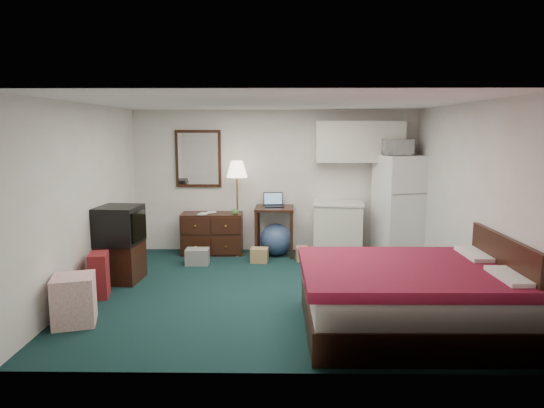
{
  "coord_description": "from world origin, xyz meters",
  "views": [
    {
      "loc": [
        0.07,
        -6.31,
        2.17
      ],
      "look_at": [
        -0.02,
        0.09,
        1.17
      ],
      "focal_mm": 32.0,
      "sensor_mm": 36.0,
      "label": 1
    }
  ],
  "objects_px": {
    "dresser": "(212,233)",
    "suitcase": "(99,275)",
    "kitchen_counter": "(338,230)",
    "fridge": "(399,206)",
    "floor_lamp": "(237,209)",
    "desk": "(274,231)",
    "tv_stand": "(121,262)",
    "bed": "(409,299)"
  },
  "relations": [
    {
      "from": "dresser",
      "to": "suitcase",
      "type": "distance_m",
      "value": 2.54
    },
    {
      "from": "kitchen_counter",
      "to": "fridge",
      "type": "distance_m",
      "value": 1.12
    },
    {
      "from": "suitcase",
      "to": "floor_lamp",
      "type": "bearing_deg",
      "value": 40.61
    },
    {
      "from": "dresser",
      "to": "desk",
      "type": "height_order",
      "value": "desk"
    },
    {
      "from": "fridge",
      "to": "dresser",
      "type": "bearing_deg",
      "value": 162.84
    },
    {
      "from": "dresser",
      "to": "desk",
      "type": "bearing_deg",
      "value": -3.99
    },
    {
      "from": "kitchen_counter",
      "to": "tv_stand",
      "type": "xyz_separation_m",
      "value": [
        -3.3,
        -1.49,
        -0.17
      ]
    },
    {
      "from": "dresser",
      "to": "floor_lamp",
      "type": "relative_size",
      "value": 0.64
    },
    {
      "from": "fridge",
      "to": "kitchen_counter",
      "type": "bearing_deg",
      "value": 162.95
    },
    {
      "from": "kitchen_counter",
      "to": "floor_lamp",
      "type": "bearing_deg",
      "value": -171.23
    },
    {
      "from": "desk",
      "to": "fridge",
      "type": "relative_size",
      "value": 0.48
    },
    {
      "from": "dresser",
      "to": "suitcase",
      "type": "xyz_separation_m",
      "value": [
        -1.17,
        -2.25,
        -0.07
      ]
    },
    {
      "from": "dresser",
      "to": "desk",
      "type": "relative_size",
      "value": 1.26
    },
    {
      "from": "desk",
      "to": "floor_lamp",
      "type": "bearing_deg",
      "value": -172.67
    },
    {
      "from": "desk",
      "to": "suitcase",
      "type": "xyz_separation_m",
      "value": [
        -2.26,
        -2.2,
        -0.13
      ]
    },
    {
      "from": "dresser",
      "to": "fridge",
      "type": "xyz_separation_m",
      "value": [
        3.23,
        -0.1,
        0.51
      ]
    },
    {
      "from": "dresser",
      "to": "bed",
      "type": "distance_m",
      "value": 4.16
    },
    {
      "from": "floor_lamp",
      "to": "kitchen_counter",
      "type": "xyz_separation_m",
      "value": [
        1.74,
        0.04,
        -0.37
      ]
    },
    {
      "from": "desk",
      "to": "tv_stand",
      "type": "height_order",
      "value": "desk"
    },
    {
      "from": "dresser",
      "to": "suitcase",
      "type": "height_order",
      "value": "dresser"
    },
    {
      "from": "floor_lamp",
      "to": "bed",
      "type": "bearing_deg",
      "value": -56.11
    },
    {
      "from": "tv_stand",
      "to": "suitcase",
      "type": "height_order",
      "value": "suitcase"
    },
    {
      "from": "kitchen_counter",
      "to": "suitcase",
      "type": "bearing_deg",
      "value": -139.69
    },
    {
      "from": "bed",
      "to": "suitcase",
      "type": "bearing_deg",
      "value": 164.22
    },
    {
      "from": "fridge",
      "to": "bed",
      "type": "height_order",
      "value": "fridge"
    },
    {
      "from": "kitchen_counter",
      "to": "suitcase",
      "type": "distance_m",
      "value": 4.01
    },
    {
      "from": "bed",
      "to": "dresser",
      "type": "bearing_deg",
      "value": 127.69
    },
    {
      "from": "floor_lamp",
      "to": "bed",
      "type": "relative_size",
      "value": 0.73
    },
    {
      "from": "desk",
      "to": "bed",
      "type": "xyz_separation_m",
      "value": [
        1.48,
        -3.22,
        -0.06
      ]
    },
    {
      "from": "desk",
      "to": "kitchen_counter",
      "type": "relative_size",
      "value": 0.94
    },
    {
      "from": "dresser",
      "to": "bed",
      "type": "relative_size",
      "value": 0.47
    },
    {
      "from": "floor_lamp",
      "to": "desk",
      "type": "bearing_deg",
      "value": 5.65
    },
    {
      "from": "dresser",
      "to": "floor_lamp",
      "type": "bearing_deg",
      "value": -15.31
    },
    {
      "from": "fridge",
      "to": "suitcase",
      "type": "height_order",
      "value": "fridge"
    },
    {
      "from": "kitchen_counter",
      "to": "fridge",
      "type": "relative_size",
      "value": 0.51
    },
    {
      "from": "tv_stand",
      "to": "floor_lamp",
      "type": "bearing_deg",
      "value": 47.04
    },
    {
      "from": "floor_lamp",
      "to": "tv_stand",
      "type": "xyz_separation_m",
      "value": [
        -1.56,
        -1.45,
        -0.54
      ]
    },
    {
      "from": "kitchen_counter",
      "to": "suitcase",
      "type": "relative_size",
      "value": 1.53
    },
    {
      "from": "floor_lamp",
      "to": "suitcase",
      "type": "height_order",
      "value": "floor_lamp"
    },
    {
      "from": "desk",
      "to": "kitchen_counter",
      "type": "xyz_separation_m",
      "value": [
        1.1,
        -0.02,
        0.03
      ]
    },
    {
      "from": "desk",
      "to": "tv_stand",
      "type": "distance_m",
      "value": 2.67
    },
    {
      "from": "dresser",
      "to": "floor_lamp",
      "type": "height_order",
      "value": "floor_lamp"
    }
  ]
}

